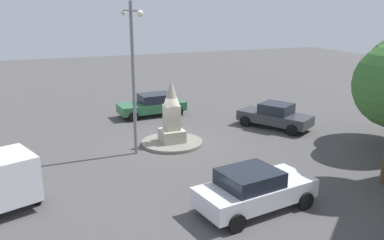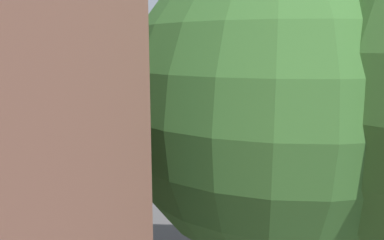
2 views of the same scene
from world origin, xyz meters
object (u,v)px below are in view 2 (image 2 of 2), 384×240
object	(u,v)px
streetlamp	(142,42)
car_green_near_island	(292,119)
car_dark_grey_passing	(321,171)
monument	(181,112)
truck_white_parked_left	(46,107)
tree_mid_cluster	(272,108)

from	to	relation	value
streetlamp	car_green_near_island	xyz separation A→B (m)	(-6.58, 2.85, -3.68)
streetlamp	car_dark_grey_passing	xyz separation A→B (m)	(-1.20, 8.76, -3.69)
car_dark_grey_passing	car_green_near_island	bearing A→B (deg)	-132.35
car_green_near_island	car_dark_grey_passing	bearing A→B (deg)	47.65
monument	car_dark_grey_passing	xyz separation A→B (m)	(-0.53, 6.65, -0.82)
streetlamp	car_dark_grey_passing	distance (m)	9.58
streetlamp	truck_white_parked_left	distance (m)	7.63
car_dark_grey_passing	truck_white_parked_left	distance (m)	15.47
car_dark_grey_passing	tree_mid_cluster	distance (m)	7.01
car_green_near_island	tree_mid_cluster	distance (m)	14.56
car_dark_grey_passing	car_green_near_island	xyz separation A→B (m)	(-5.38, -5.90, 0.01)
monument	streetlamp	world-z (taller)	streetlamp
car_green_near_island	tree_mid_cluster	xyz separation A→B (m)	(10.88, 9.28, 2.73)
monument	streetlamp	xyz separation A→B (m)	(0.66, -2.10, 2.86)
truck_white_parked_left	tree_mid_cluster	size ratio (longest dim) A/B	1.21
monument	truck_white_parked_left	world-z (taller)	monument
streetlamp	car_green_near_island	bearing A→B (deg)	156.56
truck_white_parked_left	monument	bearing A→B (deg)	113.25
streetlamp	car_green_near_island	distance (m)	8.06
streetlamp	car_green_near_island	size ratio (longest dim) A/B	1.63
car_dark_grey_passing	truck_white_parked_left	size ratio (longest dim) A/B	0.71
streetlamp	car_green_near_island	world-z (taller)	streetlamp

